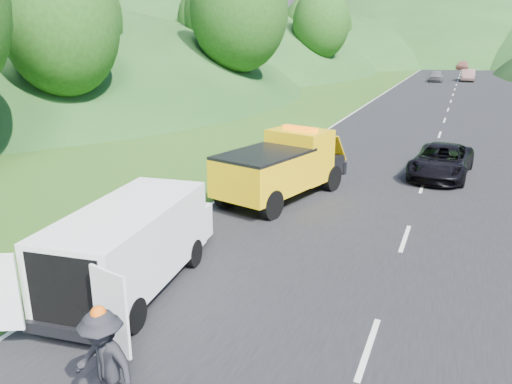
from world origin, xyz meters
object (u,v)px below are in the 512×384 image
at_px(white_van, 133,243).
at_px(woman, 164,259).
at_px(suitcase, 113,237).
at_px(tow_truck, 283,166).
at_px(child, 167,256).
at_px(passing_suv, 440,177).

distance_m(white_van, woman, 2.11).
height_order(white_van, suitcase, white_van).
distance_m(tow_truck, white_van, 8.08).
relative_size(child, passing_suv, 0.20).
bearing_deg(woman, passing_suv, -43.66).
height_order(child, passing_suv, passing_suv).
height_order(tow_truck, passing_suv, tow_truck).
height_order(white_van, child, white_van).
relative_size(tow_truck, child, 6.59).
xyz_separation_m(tow_truck, suitcase, (-3.07, -6.09, -1.00)).
bearing_deg(white_van, tow_truck, 76.77).
xyz_separation_m(child, suitcase, (-1.86, 0.03, 0.26)).
relative_size(woman, child, 1.78).
bearing_deg(child, white_van, -62.86).
xyz_separation_m(white_van, passing_suv, (6.21, 13.51, -1.20)).
height_order(tow_truck, child, tow_truck).
xyz_separation_m(tow_truck, passing_suv, (5.32, 5.49, -1.26)).
relative_size(white_van, passing_suv, 1.26).
height_order(woman, passing_suv, woman).
xyz_separation_m(tow_truck, white_van, (-0.89, -8.03, -0.06)).
bearing_deg(tow_truck, woman, -85.74).
relative_size(tow_truck, woman, 3.70).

